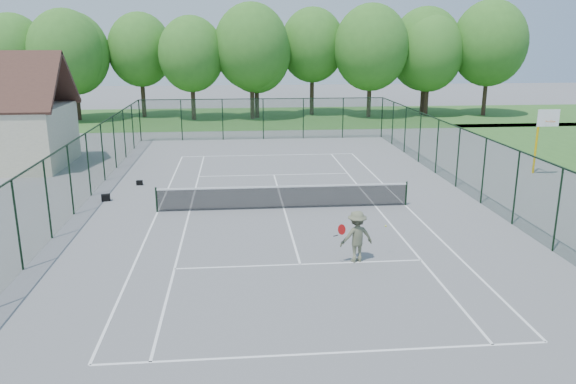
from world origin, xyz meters
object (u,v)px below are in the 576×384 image
at_px(tennis_net, 284,196).
at_px(basketball_goal, 543,129).
at_px(tennis_player, 357,236).
at_px(sports_bag_a, 106,198).

distance_m(tennis_net, basketball_goal, 15.43).
height_order(basketball_goal, tennis_player, basketball_goal).
height_order(basketball_goal, sports_bag_a, basketball_goal).
height_order(tennis_net, tennis_player, tennis_player).
relative_size(basketball_goal, tennis_player, 1.83).
height_order(tennis_net, basketball_goal, basketball_goal).
bearing_deg(tennis_net, tennis_player, -73.19).
xyz_separation_m(tennis_net, sports_bag_a, (-8.09, 1.97, -0.42)).
bearing_deg(tennis_player, tennis_net, 106.81).
bearing_deg(basketball_goal, sports_bag_a, -172.25).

